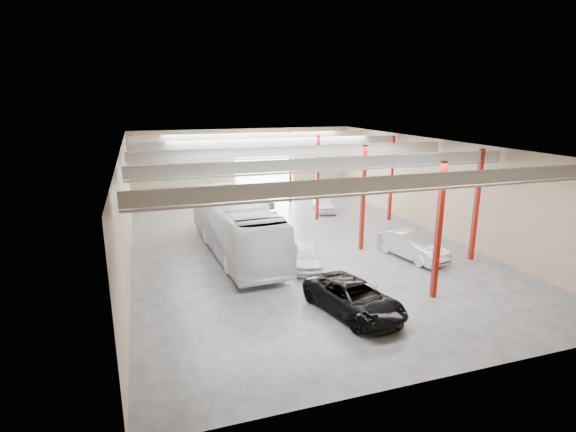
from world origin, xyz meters
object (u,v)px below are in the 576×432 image
coach_bus (235,225)px  car_right_near (412,246)px  car_right_far (324,203)px  car_row_c (256,198)px  car_row_b (268,221)px  car_row_a (307,256)px  black_sedan (354,298)px

coach_bus → car_right_near: 11.47m
coach_bus → car_right_far: 13.11m
car_row_c → coach_bus: bearing=-109.8°
coach_bus → car_row_b: coach_bus is taller
car_right_near → coach_bus: bearing=144.5°
car_right_near → car_row_a: bearing=164.0°
black_sedan → car_row_b: black_sedan is taller
coach_bus → car_right_near: coach_bus is taller
car_row_a → car_row_b: 8.57m
car_right_far → car_row_b: bearing=-133.7°
car_row_a → car_row_c: 16.10m
black_sedan → car_row_c: (0.97, 22.32, 0.07)m
car_row_c → car_row_b: bearing=-96.8°
car_row_b → car_right_near: bearing=-46.0°
car_right_near → car_row_c: bearing=98.2°
car_row_b → car_right_far: (6.39, 4.06, 0.05)m
car_row_b → car_right_far: size_ratio=0.96×
coach_bus → car_row_b: size_ratio=3.30×
black_sedan → car_row_a: (-0.04, 6.25, -0.08)m
car_row_b → car_row_c: car_row_c is taller
black_sedan → car_row_b: bearing=76.9°
black_sedan → car_row_c: size_ratio=0.96×
car_row_c → car_right_near: car_row_c is taller
coach_bus → black_sedan: (3.51, -10.34, -1.11)m
car_row_b → car_row_a: bearing=-83.5°
black_sedan → car_row_b: 14.82m
car_right_near → car_right_far: 13.19m
car_right_near → car_right_far: car_right_near is taller
car_row_b → car_right_far: car_right_far is taller
car_right_near → car_row_b: bearing=115.7°
car_right_far → black_sedan: bearing=-94.8°
coach_bus → car_right_near: size_ratio=2.70×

